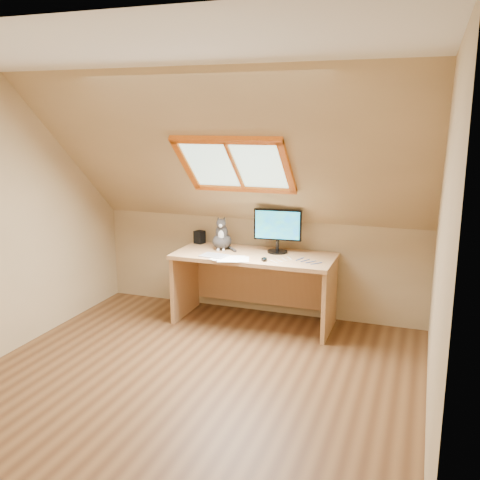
% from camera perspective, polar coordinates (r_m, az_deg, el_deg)
% --- Properties ---
extents(ground, '(3.50, 3.50, 0.00)m').
position_cam_1_polar(ground, '(4.35, -5.35, -14.98)').
color(ground, brown).
rests_on(ground, ground).
extents(room_shell, '(3.52, 3.52, 2.41)m').
position_cam_1_polar(room_shell, '(3.81, -6.38, 3.77)').
color(room_shell, tan).
rests_on(room_shell, ground).
extents(desk, '(1.58, 0.69, 0.72)m').
position_cam_1_polar(desk, '(5.39, 1.73, -3.63)').
color(desk, tan).
rests_on(desk, ground).
extents(monitor, '(0.48, 0.20, 0.44)m').
position_cam_1_polar(monitor, '(5.29, 4.04, 1.31)').
color(monitor, black).
rests_on(monitor, desk).
extents(cat, '(0.24, 0.27, 0.35)m').
position_cam_1_polar(cat, '(5.44, -1.95, 0.29)').
color(cat, '#393533').
rests_on(cat, desk).
extents(desk_speaker, '(0.12, 0.12, 0.14)m').
position_cam_1_polar(desk_speaker, '(5.73, -4.33, 0.31)').
color(desk_speaker, black).
rests_on(desk_speaker, desk).
extents(graphics_tablet, '(0.27, 0.21, 0.01)m').
position_cam_1_polar(graphics_tablet, '(5.19, -2.78, -1.68)').
color(graphics_tablet, '#B2B2B7').
rests_on(graphics_tablet, desk).
extents(mouse, '(0.07, 0.11, 0.03)m').
position_cam_1_polar(mouse, '(5.03, 2.59, -2.04)').
color(mouse, black).
rests_on(mouse, desk).
extents(papers, '(0.35, 0.30, 0.01)m').
position_cam_1_polar(papers, '(5.09, -1.18, -2.01)').
color(papers, white).
rests_on(papers, desk).
extents(cables, '(0.51, 0.26, 0.01)m').
position_cam_1_polar(cables, '(5.04, 6.17, -2.22)').
color(cables, silver).
rests_on(cables, desk).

